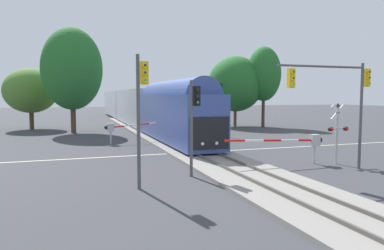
{
  "coord_description": "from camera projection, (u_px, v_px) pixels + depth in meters",
  "views": [
    {
      "loc": [
        -8.57,
        -24.55,
        4.16
      ],
      "look_at": [
        -0.22,
        0.17,
        2.0
      ],
      "focal_mm": 33.65,
      "sensor_mm": 36.0,
      "label": 1
    }
  ],
  "objects": [
    {
      "name": "pine_left_background",
      "position": [
        31.0,
        91.0,
        43.82
      ],
      "size": [
        6.4,
        6.4,
        7.46
      ],
      "color": "#4C3828",
      "rests_on": "ground"
    },
    {
      "name": "crossing_gate_near",
      "position": [
        303.0,
        141.0,
        21.52
      ],
      "size": [
        6.48,
        0.4,
        1.8
      ],
      "color": "#B7B7BC",
      "rests_on": "ground"
    },
    {
      "name": "traffic_signal_near_right",
      "position": [
        339.0,
        89.0,
        19.44
      ],
      "size": [
        5.86,
        0.38,
        5.93
      ],
      "color": "#4C4C51",
      "rests_on": "ground"
    },
    {
      "name": "commuter_train",
      "position": [
        136.0,
        106.0,
        49.37
      ],
      "size": [
        3.04,
        58.84,
        5.16
      ],
      "color": "#384C93",
      "rests_on": "railway_track"
    },
    {
      "name": "traffic_signal_near_left",
      "position": [
        141.0,
        100.0,
        15.7
      ],
      "size": [
        0.53,
        0.38,
        5.93
      ],
      "color": "#4C4C51",
      "rests_on": "ground"
    },
    {
      "name": "road_centre_stripe",
      "position": [
        196.0,
        152.0,
        26.26
      ],
      "size": [
        44.0,
        0.2,
        0.01
      ],
      "color": "beige",
      "rests_on": "ground"
    },
    {
      "name": "crossing_gate_far",
      "position": [
        119.0,
        127.0,
        30.74
      ],
      "size": [
        6.16,
        0.4,
        1.93
      ],
      "color": "#B7B7BC",
      "rests_on": "ground"
    },
    {
      "name": "oak_far_right",
      "position": [
        235.0,
        84.0,
        47.72
      ],
      "size": [
        7.31,
        7.31,
        9.3
      ],
      "color": "brown",
      "rests_on": "ground"
    },
    {
      "name": "traffic_signal_median",
      "position": [
        194.0,
        112.0,
        18.23
      ],
      "size": [
        0.53,
        0.38,
        4.92
      ],
      "color": "#4C4C51",
      "rests_on": "ground"
    },
    {
      "name": "oak_behind_train",
      "position": [
        72.0,
        69.0,
        39.29
      ],
      "size": [
        6.55,
        6.55,
        11.53
      ],
      "color": "#4C3828",
      "rests_on": "ground"
    },
    {
      "name": "railway_track",
      "position": [
        196.0,
        151.0,
        26.25
      ],
      "size": [
        4.4,
        80.0,
        0.32
      ],
      "color": "gray",
      "rests_on": "ground"
    },
    {
      "name": "maple_right_background",
      "position": [
        264.0,
        74.0,
        46.77
      ],
      "size": [
        4.46,
        4.46,
        10.46
      ],
      "color": "#4C3828",
      "rests_on": "ground"
    },
    {
      "name": "crossing_signal_mast",
      "position": [
        338.0,
        127.0,
        21.59
      ],
      "size": [
        1.36,
        0.44,
        3.7
      ],
      "color": "#B2B2B7",
      "rests_on": "ground"
    },
    {
      "name": "traffic_signal_far_side",
      "position": [
        219.0,
        99.0,
        36.62
      ],
      "size": [
        0.53,
        0.38,
        5.68
      ],
      "color": "#4C4C51",
      "rests_on": "ground"
    },
    {
      "name": "ground_plane",
      "position": [
        196.0,
        152.0,
        26.26
      ],
      "size": [
        220.0,
        220.0,
        0.0
      ],
      "primitive_type": "plane",
      "color": "#3D3D42"
    }
  ]
}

